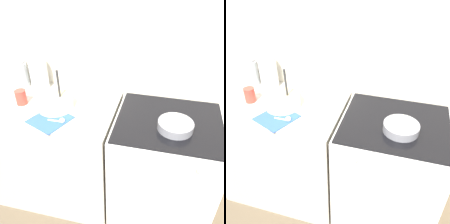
# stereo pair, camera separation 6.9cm
# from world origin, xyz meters

# --- Properties ---
(wall_back) EXTENTS (4.90, 0.05, 2.40)m
(wall_back) POSITION_xyz_m (0.00, 0.65, 1.20)
(wall_back) COLOR beige
(wall_back) RESTS_ON ground_plane
(countertop_cabinet) EXTENTS (0.95, 0.63, 0.90)m
(countertop_cabinet) POSITION_xyz_m (-0.47, 0.31, 0.45)
(countertop_cabinet) COLOR beige
(countertop_cabinet) RESTS_ON ground_plane
(stove) EXTENTS (0.72, 0.64, 0.90)m
(stove) POSITION_xyz_m (0.37, 0.31, 0.45)
(stove) COLOR white
(stove) RESTS_ON ground_plane
(mixing_bowl) EXTENTS (0.25, 0.25, 0.30)m
(mixing_bowl) POSITION_xyz_m (-0.42, 0.28, 0.96)
(mixing_bowl) COLOR white
(mixing_bowl) RESTS_ON countertop_cabinet
(baking_pan) EXTENTS (0.22, 0.22, 0.06)m
(baking_pan) POSITION_xyz_m (0.41, 0.23, 0.93)
(baking_pan) COLOR gray
(baking_pan) RESTS_ON stove
(storage_jar_left) EXTENTS (0.16, 0.16, 0.22)m
(storage_jar_left) POSITION_xyz_m (-0.84, 0.53, 1.00)
(storage_jar_left) COLOR silver
(storage_jar_left) RESTS_ON countertop_cabinet
(storage_jar_middle) EXTENTS (0.14, 0.14, 0.24)m
(storage_jar_middle) POSITION_xyz_m (-0.66, 0.53, 1.01)
(storage_jar_middle) COLOR silver
(storage_jar_middle) RESTS_ON countertop_cabinet
(tin_can) EXTENTS (0.08, 0.08, 0.11)m
(tin_can) POSITION_xyz_m (-0.68, 0.28, 0.96)
(tin_can) COLOR #CC3F33
(tin_can) RESTS_ON countertop_cabinet
(recipe_page) EXTENTS (0.31, 0.31, 0.01)m
(recipe_page) POSITION_xyz_m (-0.40, 0.14, 0.91)
(recipe_page) COLOR #3359B2
(recipe_page) RESTS_ON countertop_cabinet
(measuring_spoon) EXTENTS (0.12, 0.04, 0.04)m
(measuring_spoon) POSITION_xyz_m (-0.32, 0.13, 0.92)
(measuring_spoon) COLOR white
(measuring_spoon) RESTS_ON countertop_cabinet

